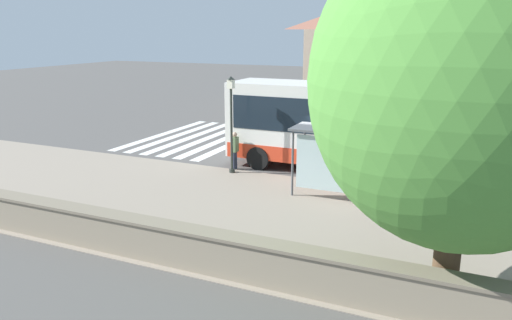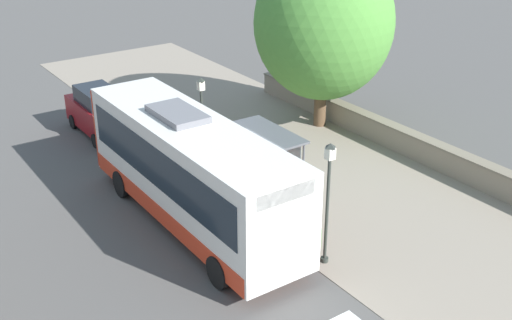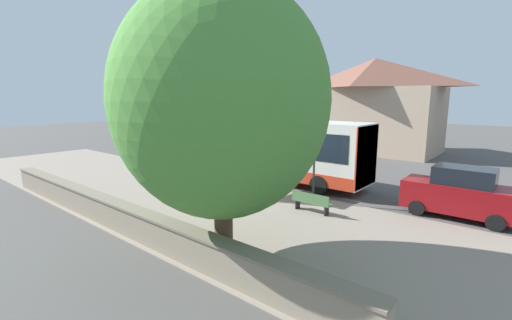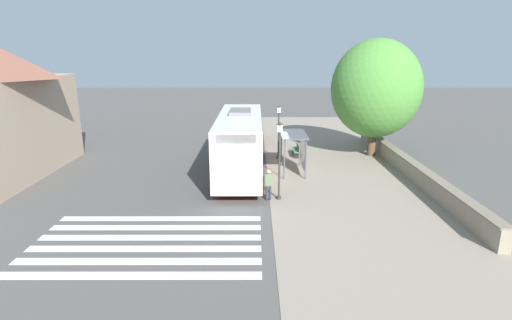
% 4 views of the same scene
% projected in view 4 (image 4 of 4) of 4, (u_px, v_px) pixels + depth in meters
% --- Properties ---
extents(ground_plane, '(120.00, 120.00, 0.00)m').
position_uv_depth(ground_plane, '(267.00, 175.00, 24.48)').
color(ground_plane, '#514F4C').
rests_on(ground_plane, ground).
extents(sidewalk_plaza, '(9.00, 44.00, 0.02)m').
position_uv_depth(sidewalk_plaza, '(340.00, 174.00, 24.49)').
color(sidewalk_plaza, gray).
rests_on(sidewalk_plaza, ground).
extents(crosswalk_stripes, '(9.00, 5.25, 0.01)m').
position_uv_depth(crosswalk_stripes, '(147.00, 243.00, 15.76)').
color(crosswalk_stripes, silver).
rests_on(crosswalk_stripes, ground).
extents(stone_wall, '(0.60, 20.00, 1.06)m').
position_uv_depth(stone_wall, '(407.00, 166.00, 24.35)').
color(stone_wall, gray).
rests_on(stone_wall, ground).
extents(bus, '(2.69, 10.29, 3.85)m').
position_uv_depth(bus, '(240.00, 142.00, 24.15)').
color(bus, silver).
rests_on(bus, ground).
extents(bus_shelter, '(1.56, 3.14, 2.47)m').
position_uv_depth(bus_shelter, '(296.00, 141.00, 24.45)').
color(bus_shelter, '#515459').
rests_on(bus_shelter, ground).
extents(pedestrian, '(0.34, 0.22, 1.63)m').
position_uv_depth(pedestrian, '(269.00, 182.00, 20.05)').
color(pedestrian, '#2D3347').
rests_on(pedestrian, ground).
extents(bench, '(0.40, 1.80, 0.88)m').
position_uv_depth(bench, '(296.00, 150.00, 28.71)').
color(bench, '#4C7247').
rests_on(bench, ground).
extents(street_lamp_near, '(0.28, 0.28, 3.76)m').
position_uv_depth(street_lamp_near, '(279.00, 127.00, 27.57)').
color(street_lamp_near, '#2D332D').
rests_on(street_lamp_near, ground).
extents(street_lamp_far, '(0.28, 0.28, 4.01)m').
position_uv_depth(street_lamp_far, '(279.00, 154.00, 19.79)').
color(street_lamp_far, '#2D332D').
rests_on(street_lamp_far, ground).
extents(shade_tree, '(6.18, 6.18, 8.21)m').
position_uv_depth(shade_tree, '(376.00, 89.00, 27.70)').
color(shade_tree, brown).
rests_on(shade_tree, ground).
extents(parked_car_behind_bus, '(1.82, 4.23, 2.13)m').
position_uv_depth(parked_car_behind_bus, '(250.00, 129.00, 33.38)').
color(parked_car_behind_bus, maroon).
rests_on(parked_car_behind_bus, ground).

